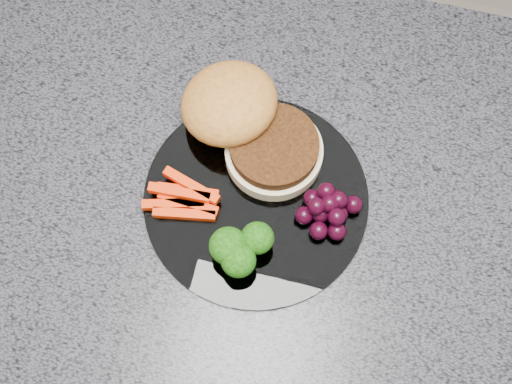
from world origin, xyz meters
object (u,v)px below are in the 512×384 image
plate (256,199)px  grape_bunch (328,210)px  burger (245,122)px  island_cabinet (278,283)px

plate → grape_bunch: size_ratio=3.58×
burger → grape_bunch: bearing=-10.1°
grape_bunch → burger: bearing=146.1°
plate → grape_bunch: 0.09m
island_cabinet → plate: bearing=-152.0°
island_cabinet → grape_bunch: (0.05, -0.02, 0.49)m
plate → grape_bunch: grape_bunch is taller
grape_bunch → island_cabinet: bearing=158.1°
burger → grape_bunch: (0.12, -0.08, -0.01)m
plate → burger: (-0.03, 0.08, 0.03)m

